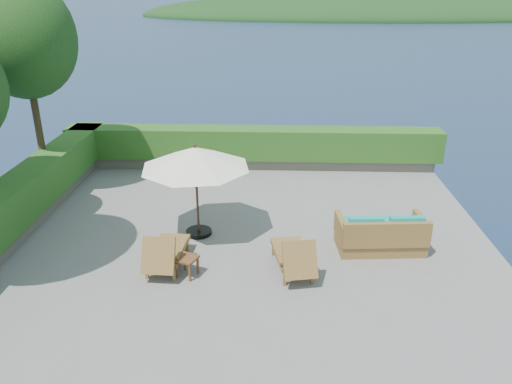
{
  "coord_description": "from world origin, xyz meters",
  "views": [
    {
      "loc": [
        0.75,
        -10.32,
        5.79
      ],
      "look_at": [
        0.3,
        0.8,
        1.1
      ],
      "focal_mm": 35.0,
      "sensor_mm": 36.0,
      "label": 1
    }
  ],
  "objects_px": {
    "patio_umbrella": "(195,158)",
    "side_table": "(187,261)",
    "lounge_right": "(294,256)",
    "lounge_left": "(166,251)",
    "wicker_loveseat": "(381,235)"
  },
  "relations": [
    {
      "from": "patio_umbrella",
      "to": "lounge_left",
      "type": "relative_size",
      "value": 1.85
    },
    {
      "from": "patio_umbrella",
      "to": "side_table",
      "type": "xyz_separation_m",
      "value": [
        0.04,
        -1.92,
        -1.62
      ]
    },
    {
      "from": "lounge_right",
      "to": "side_table",
      "type": "relative_size",
      "value": 3.28
    },
    {
      "from": "wicker_loveseat",
      "to": "side_table",
      "type": "bearing_deg",
      "value": -167.67
    },
    {
      "from": "lounge_right",
      "to": "wicker_loveseat",
      "type": "distance_m",
      "value": 2.3
    },
    {
      "from": "wicker_loveseat",
      "to": "patio_umbrella",
      "type": "bearing_deg",
      "value": 167.47
    },
    {
      "from": "patio_umbrella",
      "to": "wicker_loveseat",
      "type": "xyz_separation_m",
      "value": [
        4.35,
        -0.63,
        -1.61
      ]
    },
    {
      "from": "patio_umbrella",
      "to": "wicker_loveseat",
      "type": "bearing_deg",
      "value": -8.27
    },
    {
      "from": "lounge_right",
      "to": "wicker_loveseat",
      "type": "bearing_deg",
      "value": 16.32
    },
    {
      "from": "lounge_left",
      "to": "side_table",
      "type": "relative_size",
      "value": 3.13
    },
    {
      "from": "lounge_right",
      "to": "lounge_left",
      "type": "bearing_deg",
      "value": 167.6
    },
    {
      "from": "side_table",
      "to": "lounge_right",
      "type": "bearing_deg",
      "value": 5.78
    },
    {
      "from": "wicker_loveseat",
      "to": "lounge_right",
      "type": "bearing_deg",
      "value": -156.99
    },
    {
      "from": "lounge_right",
      "to": "patio_umbrella",
      "type": "bearing_deg",
      "value": 132.82
    },
    {
      "from": "lounge_left",
      "to": "lounge_right",
      "type": "height_order",
      "value": "lounge_right"
    }
  ]
}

